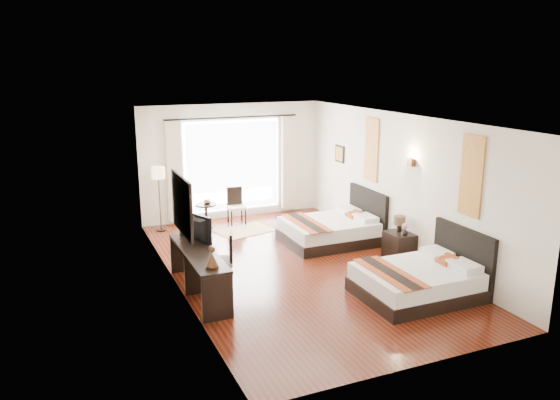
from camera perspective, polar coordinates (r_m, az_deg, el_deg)
name	(u,v)px	position (r m, az deg, el deg)	size (l,w,h in m)	color
floor	(296,267)	(10.38, 1.68, -7.04)	(4.50, 7.50, 0.01)	#3A100A
ceiling	(297,119)	(9.72, 1.80, 8.50)	(4.50, 7.50, 0.02)	white
wall_headboard	(399,185)	(11.06, 12.36, 1.59)	(0.01, 7.50, 2.80)	silver
wall_desk	(174,208)	(9.27, -10.97, -0.79)	(0.01, 7.50, 2.80)	silver
wall_window	(232,162)	(13.37, -5.02, 4.02)	(4.50, 0.01, 2.80)	silver
wall_entry	(426,262)	(6.89, 15.01, -6.32)	(4.50, 0.01, 2.80)	silver
window_glass	(232,166)	(13.38, -4.99, 3.59)	(2.40, 0.02, 2.20)	white
sheer_curtain	(233,166)	(13.32, -4.91, 3.55)	(2.30, 0.02, 2.10)	white
drape_left	(174,172)	(12.92, -10.97, 2.91)	(0.35, 0.14, 2.35)	#C5B399
drape_right	(288,163)	(13.80, 0.88, 3.89)	(0.35, 0.14, 2.35)	#C5B399
art_panel_near	(471,176)	(9.44, 19.37, 2.37)	(0.03, 0.50, 1.35)	#8C3E14
art_panel_far	(372,150)	(11.80, 9.54, 5.22)	(0.03, 0.50, 1.35)	#8C3E14
wall_sconce	(411,162)	(10.60, 13.56, 3.85)	(0.10, 0.14, 0.14)	#412917
mirror_frame	(182,205)	(8.80, -10.22, -0.53)	(0.04, 1.25, 0.95)	black
mirror_glass	(183,205)	(8.81, -10.06, -0.52)	(0.01, 1.12, 0.82)	white
bed_near	(421,280)	(9.36, 14.48, -8.06)	(1.91, 1.49, 1.07)	black
bed_far	(333,229)	(11.73, 5.51, -3.07)	(1.93, 1.51, 1.09)	black
nightstand	(399,246)	(10.92, 12.38, -4.74)	(0.46, 0.56, 0.54)	black
table_lamp	(400,222)	(10.85, 12.39, -2.23)	(0.23, 0.23, 0.36)	black
vase	(405,234)	(10.70, 12.90, -3.50)	(0.13, 0.13, 0.13)	black
console_desk	(199,272)	(9.22, -8.49, -7.45)	(0.50, 2.20, 0.76)	black
television	(191,228)	(9.47, -9.28, -2.92)	(0.84, 0.11, 0.48)	black
bronze_figurine	(212,259)	(8.26, -7.11, -6.09)	(0.20, 0.20, 0.30)	#412917
desk_chair	(221,270)	(9.48, -6.19, -7.28)	(0.57, 0.57, 0.98)	#C1B094
floor_lamp	(158,177)	(12.53, -12.59, 2.34)	(0.30, 0.30, 1.48)	black
side_table	(206,216)	(12.81, -7.72, -1.63)	(0.49, 0.49, 0.57)	black
fruit_bowl	(207,203)	(12.73, -7.61, -0.29)	(0.19, 0.19, 0.05)	#4C2D1B
window_chair	(236,213)	(13.05, -4.57, -1.33)	(0.43, 0.43, 0.87)	#C1B094
jute_rug	(245,231)	(12.53, -3.72, -3.22)	(1.23, 0.84, 0.01)	tan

